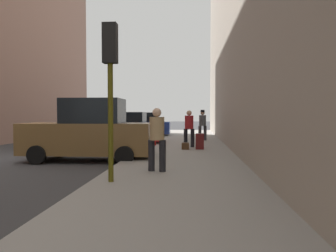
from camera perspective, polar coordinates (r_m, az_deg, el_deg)
The scene contains 12 objects.
ground_plane at distance 13.14m, azimuth -24.83°, elevation -5.51°, with size 120.00×120.00×0.00m, color #38383A.
sidewalk at distance 11.48m, azimuth 2.47°, elevation -6.02°, with size 4.00×40.00×0.15m, color gray.
parked_bronze_suv at distance 12.16m, azimuth -13.49°, elevation -1.08°, with size 4.63×2.13×2.25m.
parked_red_hatchback at distance 18.04m, azimuth -7.56°, elevation -0.58°, with size 4.20×2.07×1.79m.
parked_blue_sedan at distance 23.86m, azimuth -4.62°, elevation 0.10°, with size 4.26×2.17×1.79m.
fire_hydrant at distance 16.16m, azimuth -2.48°, elevation -2.14°, with size 0.42×0.22×0.70m.
traffic_light at distance 7.65m, azimuth -10.01°, elevation 10.02°, with size 0.32×0.32×3.60m.
pedestrian_in_red_jacket at distance 15.26m, azimuth 3.70°, elevation -0.11°, with size 0.52×0.45×1.71m.
pedestrian_with_beanie at distance 19.15m, azimuth 6.04°, elevation 0.44°, with size 0.53×0.50×1.78m.
pedestrian_in_tan_coat at distance 8.83m, azimuth -1.94°, elevation -1.76°, with size 0.53×0.49×1.71m.
rolling_suitcase at distance 14.55m, azimuth 5.55°, elevation -2.65°, with size 0.37×0.57×1.04m.
duffel_bag at distance 14.38m, azimuth 3.06°, elevation -3.50°, with size 0.32×0.44×0.28m.
Camera 1 is at (6.37, -11.36, 1.71)m, focal length 35.00 mm.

